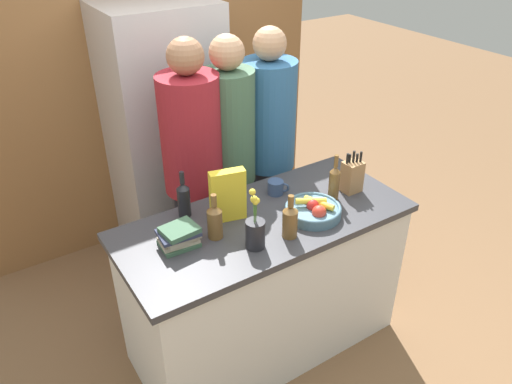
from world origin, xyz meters
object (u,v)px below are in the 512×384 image
knife_block (352,176)px  coffee_mug (276,187)px  bottle_oil (184,199)px  person_at_sink (193,167)px  flower_vase (255,231)px  cereal_box (228,195)px  bottle_vinegar (290,220)px  fruit_bowl (314,210)px  book_stack (179,236)px  person_in_blue (230,157)px  refrigerator (167,137)px  bottle_wine (215,221)px  person_in_red_tee (268,145)px  bottle_water (334,182)px

knife_block → coffee_mug: knife_block is taller
bottle_oil → person_at_sink: 0.41m
knife_block → flower_vase: (-0.76, -0.15, -0.00)m
cereal_box → bottle_vinegar: (0.18, -0.31, -0.05)m
fruit_bowl → knife_block: bearing=14.5°
knife_block → coffee_mug: (-0.39, 0.21, -0.06)m
flower_vase → bottle_vinegar: 0.20m
book_stack → person_in_blue: 0.85m
refrigerator → cereal_box: size_ratio=6.41×
refrigerator → bottle_wine: (-0.30, -1.26, 0.11)m
person_in_blue → person_in_red_tee: size_ratio=1.00×
knife_block → bottle_vinegar: size_ratio=1.07×
fruit_bowl → coffee_mug: (-0.04, 0.30, 0.00)m
flower_vase → bottle_vinegar: size_ratio=1.40×
flower_vase → person_at_sink: (0.06, 0.78, -0.02)m
person_in_red_tee → person_in_blue: bearing=-167.2°
person_in_red_tee → knife_block: bearing=-71.2°
coffee_mug → bottle_vinegar: bearing=-115.4°
coffee_mug → person_in_blue: size_ratio=0.06×
coffee_mug → person_in_blue: person_in_blue is taller
person_in_red_tee → bottle_wine: bearing=-132.1°
refrigerator → coffee_mug: refrigerator is taller
refrigerator → book_stack: size_ratio=9.07×
flower_vase → cereal_box: (0.01, 0.28, 0.05)m
bottle_oil → knife_block: bearing=-17.6°
refrigerator → person_in_red_tee: size_ratio=1.05×
coffee_mug → bottle_wine: size_ratio=0.44×
bottle_wine → bottle_water: (0.74, -0.04, 0.01)m
person_in_blue → person_in_red_tee: bearing=24.1°
bottle_water → person_at_sink: (-0.55, 0.65, -0.04)m
person_in_blue → bottle_water: bearing=-46.6°
person_at_sink → bottle_wine: bearing=-87.8°
person_in_blue → refrigerator: bearing=121.9°
coffee_mug → cereal_box: bearing=-168.5°
person_in_red_tee → cereal_box: bearing=-131.5°
fruit_bowl → person_in_blue: bearing=97.2°
knife_block → bottle_oil: bottle_oil is taller
refrigerator → bottle_vinegar: bearing=-89.1°
cereal_box → person_in_red_tee: person_in_red_tee is taller
refrigerator → flower_vase: bearing=-96.8°
bottle_vinegar → person_at_sink: (-0.13, 0.80, -0.02)m
knife_block → person_in_red_tee: 0.68m
flower_vase → cereal_box: flower_vase is taller
fruit_bowl → bottle_water: bottle_water is taller
cereal_box → person_at_sink: size_ratio=0.16×
bottle_oil → person_in_blue: size_ratio=0.15×
knife_block → bottle_vinegar: (-0.56, -0.17, -0.00)m
bottle_oil → bottle_wine: size_ratio=1.07×
refrigerator → person_in_red_tee: refrigerator is taller
refrigerator → cereal_box: bearing=-97.8°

